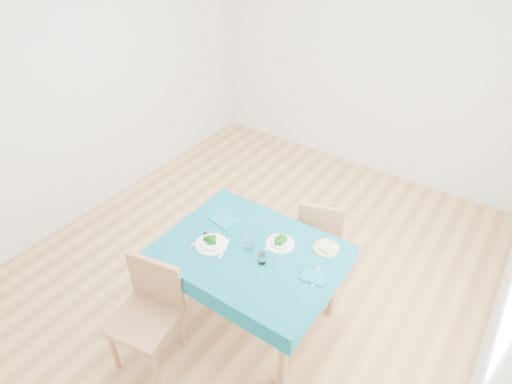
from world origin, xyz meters
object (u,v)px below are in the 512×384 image
Objects in this scene: chair_near at (141,309)px; chair_far at (322,228)px; side_plate at (326,248)px; table at (251,284)px; bowl_near at (211,241)px; bowl_far at (280,241)px.

chair_far is at bearing 57.85° from chair_near.
chair_near is 5.47× the size of side_plate.
bowl_near reaches higher than table.
side_plate is at bearing 101.36° from chair_far.
table is at bearing -143.47° from side_plate.
chair_far reaches higher than bowl_near.
chair_near reaches higher than bowl_near.
table is at bearing 24.60° from bowl_near.
table is 0.88m from chair_near.
side_plate is at bearing 27.66° from bowl_far.
bowl_far is at bearing -152.34° from side_plate.
chair_far is 4.74× the size of side_plate.
side_plate is at bearing 40.15° from chair_near.
chair_far is 3.89× the size of bowl_near.
side_plate is (0.31, 0.16, -0.03)m from bowl_far.
bowl_far is (0.56, 0.93, 0.24)m from chair_near.
chair_near is at bearing -128.46° from side_plate.
chair_far is at bearing 64.09° from bowl_near.
bowl_far is at bearing 35.57° from bowl_near.
chair_far reaches higher than bowl_far.
chair_far is 0.63m from side_plate.
bowl_far is 1.10× the size of side_plate.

